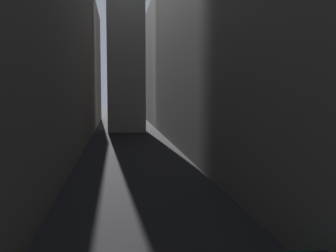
{
  "coord_description": "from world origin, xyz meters",
  "views": [
    {
      "loc": [
        -1.61,
        6.0,
        6.7
      ],
      "look_at": [
        0.0,
        18.12,
        5.62
      ],
      "focal_mm": 41.09,
      "sensor_mm": 36.0,
      "label": 1
    }
  ],
  "objects": [
    {
      "name": "ground_plane",
      "position": [
        0.0,
        48.0,
        0.0
      ],
      "size": [
        264.0,
        264.0,
        0.0
      ],
      "primitive_type": "plane",
      "color": "black"
    },
    {
      "name": "building_block_left",
      "position": [
        -13.44,
        50.0,
        12.28
      ],
      "size": [
        15.88,
        108.0,
        24.55
      ],
      "primitive_type": "cube",
      "color": "#60594F",
      "rests_on": "ground"
    },
    {
      "name": "building_block_right",
      "position": [
        12.22,
        50.0,
        12.79
      ],
      "size": [
        13.43,
        108.0,
        25.57
      ],
      "primitive_type": "cube",
      "color": "slate",
      "rests_on": "ground"
    }
  ]
}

